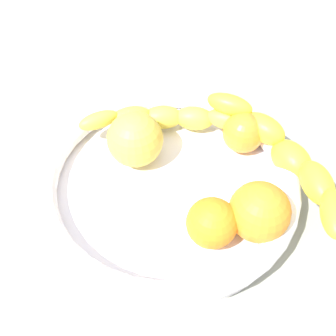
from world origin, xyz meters
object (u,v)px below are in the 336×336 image
at_px(orange_front, 243,132).
at_px(orange_mid_right, 259,212).
at_px(orange_mid_left, 212,223).
at_px(apple_yellow, 135,139).
at_px(banana_draped_left, 179,119).
at_px(banana_draped_right, 286,156).
at_px(fruit_bowl, 168,183).

height_order(orange_front, orange_mid_right, orange_mid_right).
bearing_deg(orange_mid_left, orange_mid_right, 37.55).
height_order(orange_mid_left, apple_yellow, apple_yellow).
xyz_separation_m(banana_draped_left, banana_draped_right, (0.14, -0.01, 0.01)).
xyz_separation_m(banana_draped_left, apple_yellow, (-0.03, -0.06, 0.01)).
distance_m(fruit_bowl, orange_mid_right, 0.12).
relative_size(banana_draped_left, orange_front, 4.50).
bearing_deg(banana_draped_left, banana_draped_right, -3.39).
xyz_separation_m(fruit_bowl, orange_mid_left, (0.07, -0.04, 0.03)).
relative_size(fruit_bowl, orange_front, 5.92).
bearing_deg(orange_mid_left, banana_draped_left, 127.55).
bearing_deg(apple_yellow, fruit_bowl, -20.38).
xyz_separation_m(orange_front, apple_yellow, (-0.11, -0.08, 0.01)).
height_order(banana_draped_left, orange_mid_left, orange_mid_left).
bearing_deg(banana_draped_left, orange_mid_left, -52.45).
xyz_separation_m(orange_mid_left, orange_mid_right, (0.04, 0.03, 0.01)).
bearing_deg(fruit_bowl, banana_draped_right, 32.71).
distance_m(orange_mid_left, apple_yellow, 0.14).
bearing_deg(orange_mid_left, banana_draped_right, 69.72).
bearing_deg(banana_draped_right, orange_front, 159.80).
relative_size(banana_draped_right, orange_mid_right, 3.07).
height_order(banana_draped_right, orange_mid_right, orange_mid_right).
relative_size(banana_draped_left, apple_yellow, 3.43).
bearing_deg(orange_front, apple_yellow, -145.54).
xyz_separation_m(fruit_bowl, orange_front, (0.06, 0.10, 0.02)).
distance_m(fruit_bowl, banana_draped_right, 0.14).
relative_size(fruit_bowl, banana_draped_right, 1.53).
xyz_separation_m(banana_draped_right, orange_mid_right, (-0.00, -0.09, -0.00)).
xyz_separation_m(banana_draped_right, orange_front, (-0.06, 0.02, -0.01)).
bearing_deg(orange_mid_left, orange_front, 96.04).
distance_m(fruit_bowl, orange_mid_left, 0.09).
height_order(orange_front, apple_yellow, apple_yellow).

